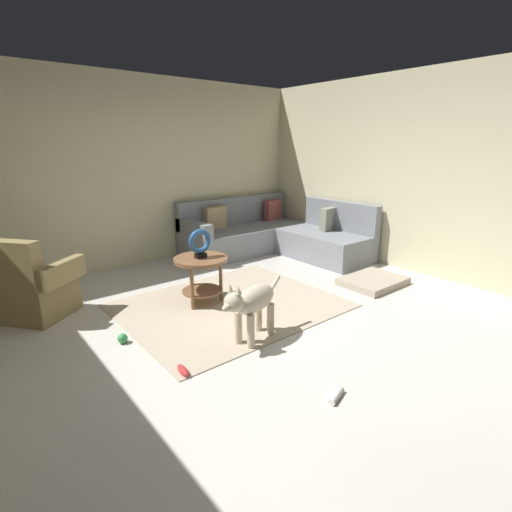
# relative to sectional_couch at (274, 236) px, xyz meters

# --- Properties ---
(ground_plane) EXTENTS (6.00, 6.00, 0.10)m
(ground_plane) POSITION_rel_sectional_couch_xyz_m (-1.99, -2.01, -0.34)
(ground_plane) COLOR silver
(wall_back) EXTENTS (6.00, 0.12, 2.70)m
(wall_back) POSITION_rel_sectional_couch_xyz_m (-1.99, 0.93, 1.06)
(wall_back) COLOR beige
(wall_back) RESTS_ON ground_plane
(wall_right) EXTENTS (0.12, 6.00, 2.70)m
(wall_right) POSITION_rel_sectional_couch_xyz_m (0.95, -2.01, 1.06)
(wall_right) COLOR beige
(wall_right) RESTS_ON ground_plane
(area_rug) EXTENTS (2.30, 1.90, 0.01)m
(area_rug) POSITION_rel_sectional_couch_xyz_m (-1.84, -1.31, -0.29)
(area_rug) COLOR #BCAD93
(area_rug) RESTS_ON ground_plane
(sectional_couch) EXTENTS (2.20, 2.25, 0.88)m
(sectional_couch) POSITION_rel_sectional_couch_xyz_m (0.00, 0.00, 0.00)
(sectional_couch) COLOR gray
(sectional_couch) RESTS_ON ground_plane
(armchair) EXTENTS (0.97, 1.00, 0.88)m
(armchair) POSITION_rel_sectional_couch_xyz_m (-3.59, -0.28, 0.03)
(armchair) COLOR olive
(armchair) RESTS_ON ground_plane
(side_table) EXTENTS (0.60, 0.60, 0.54)m
(side_table) POSITION_rel_sectional_couch_xyz_m (-2.04, -1.05, 0.12)
(side_table) COLOR brown
(side_table) RESTS_ON ground_plane
(torus_sculpture) EXTENTS (0.28, 0.08, 0.33)m
(torus_sculpture) POSITION_rel_sectional_couch_xyz_m (-2.04, -1.05, 0.42)
(torus_sculpture) COLOR black
(torus_sculpture) RESTS_ON side_table
(dog_bed_mat) EXTENTS (0.80, 0.60, 0.09)m
(dog_bed_mat) POSITION_rel_sectional_couch_xyz_m (-0.01, -1.93, -0.25)
(dog_bed_mat) COLOR #B2A38E
(dog_bed_mat) RESTS_ON ground_plane
(dog) EXTENTS (0.83, 0.34, 0.63)m
(dog) POSITION_rel_sectional_couch_xyz_m (-2.16, -2.11, 0.09)
(dog) COLOR beige
(dog) RESTS_ON ground_plane
(dog_toy_ball) EXTENTS (0.09, 0.09, 0.09)m
(dog_toy_ball) POSITION_rel_sectional_couch_xyz_m (-3.10, -1.39, -0.25)
(dog_toy_ball) COLOR green
(dog_toy_ball) RESTS_ON ground_plane
(dog_toy_rope) EXTENTS (0.19, 0.11, 0.05)m
(dog_toy_rope) POSITION_rel_sectional_couch_xyz_m (-2.22, -3.15, -0.27)
(dog_toy_rope) COLOR silver
(dog_toy_rope) RESTS_ON ground_plane
(dog_toy_bone) EXTENTS (0.08, 0.19, 0.06)m
(dog_toy_bone) POSITION_rel_sectional_couch_xyz_m (-2.91, -2.18, -0.26)
(dog_toy_bone) COLOR red
(dog_toy_bone) RESTS_ON ground_plane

